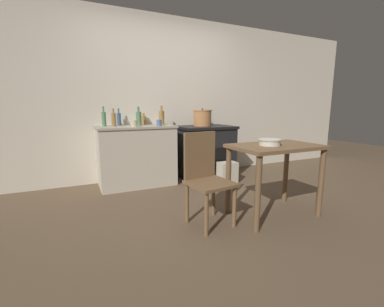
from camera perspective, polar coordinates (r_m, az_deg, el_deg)
The scene contains 17 objects.
ground_plane at distance 3.03m, azimuth 3.23°, elevation -11.92°, with size 14.00×14.00×0.00m, color brown.
wall_back at distance 4.27m, azimuth -6.89°, elevation 11.97°, with size 8.00×0.07×2.55m.
counter_cabinet at distance 3.87m, azimuth -12.26°, elevation -0.42°, with size 1.10×0.63×0.88m.
stove at distance 4.25m, azimuth 2.86°, elevation 0.49°, with size 0.89×0.67×0.84m.
work_table at distance 2.81m, azimuth 18.00°, elevation -1.00°, with size 0.92×0.59×0.76m.
chair at distance 2.53m, azimuth 3.12°, elevation -5.07°, with size 0.45×0.45×0.90m.
flour_sack at distance 3.94m, azimuth 7.87°, elevation -4.24°, with size 0.28×0.19×0.32m, color beige.
stock_pot at distance 4.18m, azimuth 2.34°, elevation 7.90°, with size 0.30×0.30×0.28m.
mixing_bowl_large at distance 2.73m, azimuth 16.89°, elevation 2.54°, with size 0.23×0.23×0.06m.
bottle_far_left at distance 3.79m, azimuth -17.00°, elevation 7.26°, with size 0.06×0.06×0.25m.
bottle_left at distance 4.08m, azimuth -10.68°, elevation 7.31°, with size 0.08×0.08×0.17m.
bottle_mid_left at distance 3.87m, azimuth -11.78°, elevation 7.69°, with size 0.08×0.08×0.27m.
bottle_center_left at distance 3.98m, azimuth -6.77°, elevation 7.97°, with size 0.08×0.08×0.29m.
bottle_center at distance 3.97m, azimuth -15.94°, elevation 7.42°, with size 0.06×0.06×0.25m.
bottle_center_right at distance 3.83m, azimuth -19.00°, elevation 7.35°, with size 0.06×0.06×0.28m.
cup_mid_right at distance 3.71m, azimuth -7.34°, elevation 6.77°, with size 0.08×0.08×0.09m, color #4C6B99.
cup_right at distance 3.58m, azimuth -12.69°, elevation 6.50°, with size 0.09×0.09×0.09m, color beige.
Camera 1 is at (-1.33, -2.47, 1.14)m, focal length 24.00 mm.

